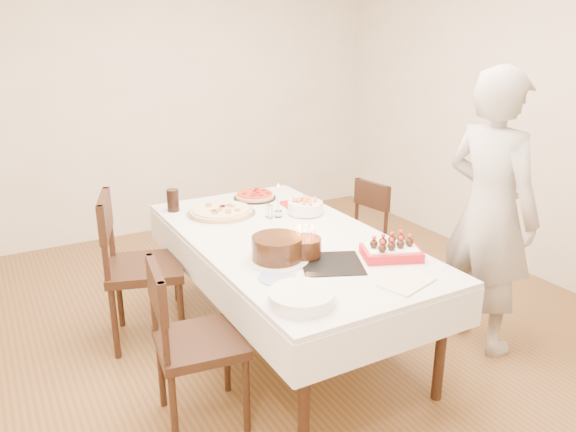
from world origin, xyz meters
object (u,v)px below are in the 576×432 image
pasta_bowl (305,207)px  layer_cake (277,249)px  chair_right_savory (355,236)px  chair_left_savory (146,268)px  person (490,213)px  strawberry_box (391,251)px  taper_candle (278,200)px  pizza_pepperoni (255,196)px  dining_table (288,291)px  cola_glass (173,200)px  pizza_white (221,211)px  chair_left_dessert (200,343)px  birthday_cake (305,241)px

pasta_bowl → layer_cake: (-0.56, -0.63, 0.02)m
pasta_bowl → chair_right_savory: bearing=15.5°
chair_left_savory → person: 2.22m
strawberry_box → layer_cake: bearing=154.3°
taper_candle → chair_left_savory: bearing=172.2°
pizza_pepperoni → taper_candle: bearing=-95.7°
dining_table → cola_glass: cola_glass is taller
chair_left_savory → strawberry_box: bearing=154.1°
pizza_pepperoni → pizza_white: bearing=-148.9°
pizza_white → layer_cake: size_ratio=1.33×
pizza_pepperoni → layer_cake: 1.21m
chair_right_savory → chair_left_dessert: size_ratio=0.91×
chair_left_savory → layer_cake: chair_left_savory is taller
pizza_pepperoni → strawberry_box: strawberry_box is taller
pasta_bowl → cola_glass: 0.95m
chair_right_savory → person: (0.22, -1.10, 0.48)m
chair_right_savory → person: 1.22m
layer_cake → cola_glass: bearing=101.2°
layer_cake → strawberry_box: size_ratio=1.12×
chair_left_savory → taper_candle: chair_left_savory is taller
person → pizza_pepperoni: person is taller
taper_candle → birthday_cake: taper_candle is taller
pasta_bowl → cola_glass: (-0.79, 0.52, 0.03)m
chair_right_savory → chair_left_savory: 1.67m
pizza_white → pizza_pepperoni: same height
chair_left_savory → pizza_white: bearing=-151.3°
person → pasta_bowl: bearing=35.5°
chair_left_dessert → pizza_white: size_ratio=1.92×
taper_candle → layer_cake: bearing=-119.0°
pizza_white → cola_glass: cola_glass is taller
strawberry_box → dining_table: bearing=122.0°
layer_cake → birthday_cake: size_ratio=1.99×
taper_candle → layer_cake: taper_candle is taller
chair_right_savory → layer_cake: layer_cake is taller
chair_left_dessert → taper_candle: taper_candle is taller
pasta_bowl → taper_candle: bearing=171.0°
dining_table → birthday_cake: birthday_cake is taller
strawberry_box → chair_right_savory: bearing=63.7°
pasta_bowl → layer_cake: 0.85m
person → birthday_cake: bearing=72.9°
person → pizza_pepperoni: size_ratio=5.58×
strawberry_box → chair_left_savory: bearing=136.8°
dining_table → pizza_white: (-0.19, 0.62, 0.40)m
pizza_pepperoni → layer_cake: (-0.41, -1.13, 0.05)m
layer_cake → pasta_bowl: bearing=48.2°
pizza_white → layer_cake: (-0.04, -0.91, 0.05)m
chair_left_dessert → layer_cake: (0.54, 0.16, 0.36)m
chair_left_dessert → pizza_pepperoni: size_ratio=2.87×
chair_left_savory → layer_cake: 1.01m
dining_table → chair_left_savory: (-0.78, 0.50, 0.14)m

